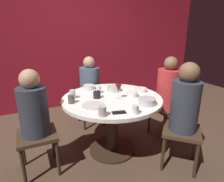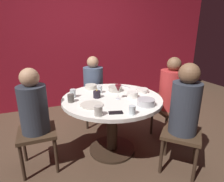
{
  "view_description": "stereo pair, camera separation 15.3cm",
  "coord_description": "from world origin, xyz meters",
  "px_view_note": "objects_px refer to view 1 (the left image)",
  "views": [
    {
      "loc": [
        -0.92,
        -1.95,
        1.53
      ],
      "look_at": [
        0.0,
        0.0,
        0.83
      ],
      "focal_mm": 30.17,
      "sensor_mm": 36.0,
      "label": 1
    },
    {
      "loc": [
        -0.78,
        -2.01,
        1.53
      ],
      "look_at": [
        0.0,
        0.0,
        0.83
      ],
      "focal_mm": 30.17,
      "sensor_mm": 36.0,
      "label": 2
    }
  ],
  "objects_px": {
    "bowl_salad_center": "(89,87)",
    "bowl_small_white": "(132,94)",
    "cup_near_candle": "(99,90)",
    "seated_diner_right": "(168,89)",
    "cell_phone": "(119,112)",
    "seated_diner_back": "(90,84)",
    "cup_by_left_diner": "(71,99)",
    "bowl_sauce_side": "(114,89)",
    "bowl_rice_portion": "(141,90)",
    "bowl_serving_large": "(147,101)",
    "cup_far_edge": "(102,111)",
    "candle_holder": "(97,95)",
    "dining_table": "(112,110)",
    "dinner_plate": "(93,105)",
    "cup_center_front": "(73,94)",
    "seated_diner_front_right": "(185,106)",
    "seated_diner_left": "(34,112)",
    "cup_by_right_diner": "(136,109)",
    "wine_glass": "(118,89)"
  },
  "relations": [
    {
      "from": "seated_diner_left",
      "to": "wine_glass",
      "type": "xyz_separation_m",
      "value": [
        0.94,
        -0.09,
        0.15
      ]
    },
    {
      "from": "wine_glass",
      "to": "cup_far_edge",
      "type": "bearing_deg",
      "value": -134.8
    },
    {
      "from": "seated_diner_left",
      "to": "cup_far_edge",
      "type": "xyz_separation_m",
      "value": [
        0.58,
        -0.44,
        0.07
      ]
    },
    {
      "from": "cup_center_front",
      "to": "cup_far_edge",
      "type": "distance_m",
      "value": 0.62
    },
    {
      "from": "bowl_salad_center",
      "to": "bowl_sauce_side",
      "type": "relative_size",
      "value": 0.86
    },
    {
      "from": "bowl_sauce_side",
      "to": "cup_by_right_diner",
      "type": "bearing_deg",
      "value": -99.48
    },
    {
      "from": "cell_phone",
      "to": "seated_diner_back",
      "type": "bearing_deg",
      "value": 7.77
    },
    {
      "from": "cup_near_candle",
      "to": "cup_far_edge",
      "type": "relative_size",
      "value": 0.94
    },
    {
      "from": "cup_near_candle",
      "to": "seated_diner_right",
      "type": "bearing_deg",
      "value": -12.53
    },
    {
      "from": "bowl_small_white",
      "to": "bowl_sauce_side",
      "type": "height_order",
      "value": "bowl_small_white"
    },
    {
      "from": "cup_by_right_diner",
      "to": "bowl_rice_portion",
      "type": "bearing_deg",
      "value": 52.54
    },
    {
      "from": "seated_diner_back",
      "to": "cell_phone",
      "type": "bearing_deg",
      "value": -5.78
    },
    {
      "from": "dinner_plate",
      "to": "bowl_sauce_side",
      "type": "distance_m",
      "value": 0.58
    },
    {
      "from": "seated_diner_right",
      "to": "cup_by_right_diner",
      "type": "distance_m",
      "value": 1.02
    },
    {
      "from": "cup_center_front",
      "to": "bowl_rice_portion",
      "type": "bearing_deg",
      "value": -8.41
    },
    {
      "from": "seated_diner_back",
      "to": "seated_diner_front_right",
      "type": "relative_size",
      "value": 0.93
    },
    {
      "from": "wine_glass",
      "to": "bowl_rice_portion",
      "type": "distance_m",
      "value": 0.43
    },
    {
      "from": "dining_table",
      "to": "bowl_small_white",
      "type": "xyz_separation_m",
      "value": [
        0.23,
        -0.09,
        0.21
      ]
    },
    {
      "from": "seated_diner_right",
      "to": "seated_diner_left",
      "type": "bearing_deg",
      "value": 0.0
    },
    {
      "from": "cell_phone",
      "to": "cup_by_left_diner",
      "type": "xyz_separation_m",
      "value": [
        -0.36,
        0.46,
        0.04
      ]
    },
    {
      "from": "candle_holder",
      "to": "bowl_rice_portion",
      "type": "xyz_separation_m",
      "value": [
        0.61,
        -0.02,
        -0.02
      ]
    },
    {
      "from": "bowl_salad_center",
      "to": "cup_by_left_diner",
      "type": "bearing_deg",
      "value": -129.86
    },
    {
      "from": "dining_table",
      "to": "wine_glass",
      "type": "xyz_separation_m",
      "value": [
        0.04,
        -0.09,
        0.3
      ]
    },
    {
      "from": "seated_diner_back",
      "to": "cup_by_left_diner",
      "type": "xyz_separation_m",
      "value": [
        -0.49,
        -0.82,
        0.09
      ]
    },
    {
      "from": "cup_by_left_diner",
      "to": "cup_by_right_diner",
      "type": "bearing_deg",
      "value": -47.5
    },
    {
      "from": "cell_phone",
      "to": "cup_far_edge",
      "type": "xyz_separation_m",
      "value": [
        -0.18,
        0.0,
        0.05
      ]
    },
    {
      "from": "seated_diner_right",
      "to": "bowl_salad_center",
      "type": "height_order",
      "value": "seated_diner_right"
    },
    {
      "from": "seated_diner_left",
      "to": "bowl_salad_center",
      "type": "distance_m",
      "value": 0.86
    },
    {
      "from": "cell_phone",
      "to": "bowl_salad_center",
      "type": "xyz_separation_m",
      "value": [
        -0.02,
        0.87,
        0.03
      ]
    },
    {
      "from": "bowl_small_white",
      "to": "bowl_rice_portion",
      "type": "height_order",
      "value": "bowl_small_white"
    },
    {
      "from": "bowl_serving_large",
      "to": "bowl_small_white",
      "type": "xyz_separation_m",
      "value": [
        -0.02,
        0.28,
        -0.0
      ]
    },
    {
      "from": "seated_diner_back",
      "to": "cup_far_edge",
      "type": "xyz_separation_m",
      "value": [
        -0.31,
        -1.28,
        0.09
      ]
    },
    {
      "from": "bowl_small_white",
      "to": "seated_diner_left",
      "type": "bearing_deg",
      "value": 175.67
    },
    {
      "from": "dinner_plate",
      "to": "bowl_sauce_side",
      "type": "height_order",
      "value": "bowl_sauce_side"
    },
    {
      "from": "cup_center_front",
      "to": "cup_far_edge",
      "type": "bearing_deg",
      "value": -77.37
    },
    {
      "from": "wine_glass",
      "to": "cup_by_left_diner",
      "type": "height_order",
      "value": "wine_glass"
    },
    {
      "from": "bowl_sauce_side",
      "to": "bowl_rice_portion",
      "type": "height_order",
      "value": "bowl_sauce_side"
    },
    {
      "from": "dining_table",
      "to": "bowl_serving_large",
      "type": "distance_m",
      "value": 0.49
    },
    {
      "from": "dinner_plate",
      "to": "cell_phone",
      "type": "xyz_separation_m",
      "value": [
        0.17,
        -0.27,
        -0.0
      ]
    },
    {
      "from": "seated_diner_right",
      "to": "cup_by_right_diner",
      "type": "relative_size",
      "value": 13.33
    },
    {
      "from": "seated_diner_right",
      "to": "dinner_plate",
      "type": "height_order",
      "value": "seated_diner_right"
    },
    {
      "from": "bowl_salad_center",
      "to": "cup_center_front",
      "type": "relative_size",
      "value": 1.54
    },
    {
      "from": "seated_diner_right",
      "to": "seated_diner_front_right",
      "type": "xyz_separation_m",
      "value": [
        -0.29,
        -0.59,
        0.02
      ]
    },
    {
      "from": "candle_holder",
      "to": "cup_center_front",
      "type": "xyz_separation_m",
      "value": [
        -0.27,
        0.11,
        0.01
      ]
    },
    {
      "from": "seated_diner_right",
      "to": "candle_holder",
      "type": "xyz_separation_m",
      "value": [
        -1.06,
        0.05,
        0.06
      ]
    },
    {
      "from": "cell_phone",
      "to": "cup_far_edge",
      "type": "distance_m",
      "value": 0.18
    },
    {
      "from": "seated_diner_front_right",
      "to": "bowl_rice_portion",
      "type": "distance_m",
      "value": 0.65
    },
    {
      "from": "cup_by_left_diner",
      "to": "cup_far_edge",
      "type": "bearing_deg",
      "value": -67.8
    },
    {
      "from": "seated_diner_front_right",
      "to": "bowl_serving_large",
      "type": "xyz_separation_m",
      "value": [
        -0.34,
        0.22,
        0.03
      ]
    },
    {
      "from": "bowl_salad_center",
      "to": "bowl_small_white",
      "type": "height_order",
      "value": "bowl_small_white"
    }
  ]
}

